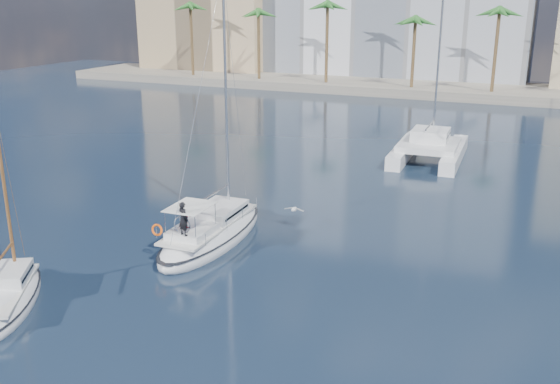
% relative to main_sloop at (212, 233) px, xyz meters
% --- Properties ---
extents(ground, '(160.00, 160.00, 0.00)m').
position_rel_main_sloop_xyz_m(ground, '(3.69, -0.10, -0.49)').
color(ground, black).
rests_on(ground, ground).
extents(quay, '(120.00, 14.00, 1.20)m').
position_rel_main_sloop_xyz_m(quay, '(3.69, 60.90, 0.11)').
color(quay, gray).
rests_on(quay, ground).
extents(building_tan_left, '(22.00, 14.00, 22.00)m').
position_rel_main_sloop_xyz_m(building_tan_left, '(-38.31, 68.90, 10.51)').
color(building_tan_left, tan).
rests_on(building_tan_left, ground).
extents(palm_left, '(3.60, 3.60, 12.30)m').
position_rel_main_sloop_xyz_m(palm_left, '(-30.31, 56.90, 9.79)').
color(palm_left, brown).
rests_on(palm_left, ground).
extents(palm_centre, '(3.60, 3.60, 12.30)m').
position_rel_main_sloop_xyz_m(palm_centre, '(3.69, 56.90, 9.79)').
color(palm_centre, brown).
rests_on(palm_centre, ground).
extents(main_sloop, '(3.54, 10.24, 15.07)m').
position_rel_main_sloop_xyz_m(main_sloop, '(0.00, 0.00, 0.00)').
color(main_sloop, white).
rests_on(main_sloop, ground).
extents(small_sloop, '(5.46, 7.08, 9.99)m').
position_rel_main_sloop_xyz_m(small_sloop, '(-4.33, -10.15, -0.11)').
color(small_sloop, white).
rests_on(small_sloop, ground).
extents(catamaran, '(5.69, 10.71, 15.49)m').
position_rel_main_sloop_xyz_m(catamaran, '(7.46, 23.16, 0.61)').
color(catamaran, white).
rests_on(catamaran, ground).
extents(seagull, '(1.22, 0.52, 0.23)m').
position_rel_main_sloop_xyz_m(seagull, '(3.38, 3.70, 0.66)').
color(seagull, silver).
rests_on(seagull, ground).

